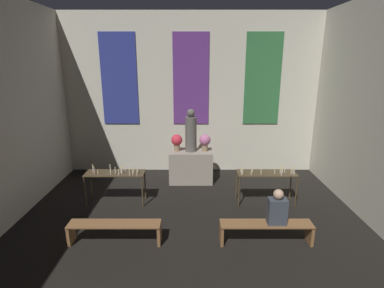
% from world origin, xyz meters
% --- Properties ---
extents(wall_back, '(8.15, 0.16, 4.96)m').
position_xyz_m(wall_back, '(0.00, 11.05, 2.51)').
color(wall_back, beige).
rests_on(wall_back, ground_plane).
extents(altar, '(1.27, 0.74, 0.95)m').
position_xyz_m(altar, '(0.00, 10.03, 0.48)').
color(altar, gray).
rests_on(altar, ground_plane).
extents(statue, '(0.33, 0.33, 1.25)m').
position_xyz_m(statue, '(0.00, 10.03, 1.53)').
color(statue, '#5B5651').
rests_on(statue, altar).
extents(flower_vase_left, '(0.33, 0.33, 0.50)m').
position_xyz_m(flower_vase_left, '(-0.41, 10.03, 1.26)').
color(flower_vase_left, '#937A5B').
rests_on(flower_vase_left, altar).
extents(flower_vase_right, '(0.33, 0.33, 0.50)m').
position_xyz_m(flower_vase_right, '(0.41, 10.03, 1.26)').
color(flower_vase_right, '#937A5B').
rests_on(flower_vase_right, altar).
extents(candle_rack_left, '(1.48, 0.50, 1.02)m').
position_xyz_m(candle_rack_left, '(-1.90, 8.59, 0.73)').
color(candle_rack_left, '#473823').
rests_on(candle_rack_left, ground_plane).
extents(candle_rack_right, '(1.48, 0.50, 1.02)m').
position_xyz_m(candle_rack_right, '(1.91, 8.59, 0.73)').
color(candle_rack_right, '#473823').
rests_on(candle_rack_right, ground_plane).
extents(pew_back_left, '(1.83, 0.36, 0.43)m').
position_xyz_m(pew_back_left, '(-1.50, 6.83, 0.32)').
color(pew_back_left, brown).
rests_on(pew_back_left, ground_plane).
extents(pew_back_right, '(1.83, 0.36, 0.43)m').
position_xyz_m(pew_back_right, '(1.50, 6.83, 0.32)').
color(pew_back_right, brown).
rests_on(pew_back_right, ground_plane).
extents(person_seated, '(0.36, 0.24, 0.72)m').
position_xyz_m(person_seated, '(1.70, 6.83, 0.75)').
color(person_seated, '#383D47').
rests_on(person_seated, pew_back_right).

